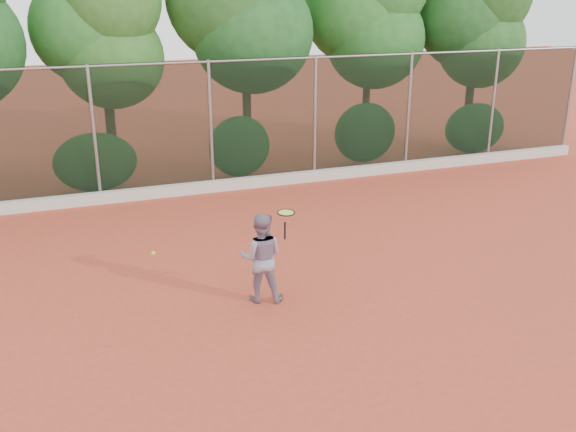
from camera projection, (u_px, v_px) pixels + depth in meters
name	position (u px, v px, depth m)	size (l,w,h in m)	color
ground	(307.00, 299.00, 11.49)	(80.00, 80.00, 0.00)	#B9442B
concrete_curb	(215.00, 186.00, 17.47)	(24.00, 0.20, 0.30)	beige
tennis_player	(261.00, 257.00, 11.22)	(0.79, 0.62, 1.63)	gray
chainlink_fence	(211.00, 123.00, 17.05)	(24.09, 0.09, 3.50)	black
foliage_backdrop	(171.00, 20.00, 17.76)	(23.70, 3.63, 7.55)	#3F2A18
tennis_racket	(286.00, 215.00, 10.89)	(0.35, 0.35, 0.53)	black
tennis_ball_in_flight	(153.00, 253.00, 10.24)	(0.07, 0.07, 0.07)	#BCD330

